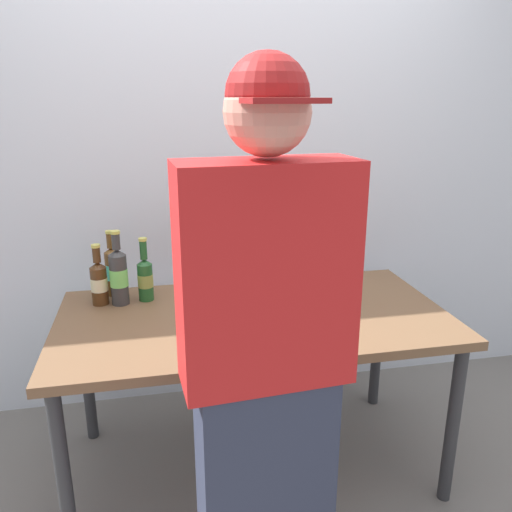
# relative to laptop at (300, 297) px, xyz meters

# --- Properties ---
(ground_plane) EXTENTS (8.00, 8.00, 0.00)m
(ground_plane) POSITION_rel_laptop_xyz_m (-0.20, -0.03, -0.79)
(ground_plane) COLOR slate
(ground_plane) RESTS_ON ground
(desk) EXTENTS (1.59, 0.83, 0.74)m
(desk) POSITION_rel_laptop_xyz_m (-0.20, -0.03, -0.11)
(desk) COLOR brown
(desk) RESTS_ON ground
(laptop) EXTENTS (0.34, 0.33, 0.22)m
(laptop) POSITION_rel_laptop_xyz_m (0.00, 0.00, 0.00)
(laptop) COLOR #383D4C
(laptop) RESTS_ON desk
(beer_bottle_green) EXTENTS (0.07, 0.07, 0.27)m
(beer_bottle_green) POSITION_rel_laptop_xyz_m (-0.83, 0.21, 0.06)
(beer_bottle_green) COLOR #472B14
(beer_bottle_green) RESTS_ON desk
(beer_bottle_dark) EXTENTS (0.07, 0.07, 0.28)m
(beer_bottle_dark) POSITION_rel_laptop_xyz_m (-0.64, 0.22, 0.06)
(beer_bottle_dark) COLOR #1E5123
(beer_bottle_dark) RESTS_ON desk
(beer_bottle_brown) EXTENTS (0.06, 0.06, 0.30)m
(beer_bottle_brown) POSITION_rel_laptop_xyz_m (-0.78, 0.31, 0.07)
(beer_bottle_brown) COLOR brown
(beer_bottle_brown) RESTS_ON desk
(beer_bottle_amber) EXTENTS (0.08, 0.08, 0.33)m
(beer_bottle_amber) POSITION_rel_laptop_xyz_m (-0.75, 0.20, 0.08)
(beer_bottle_amber) COLOR #333333
(beer_bottle_amber) RESTS_ON desk
(person_figure) EXTENTS (0.47, 0.30, 1.70)m
(person_figure) POSITION_rel_laptop_xyz_m (-0.31, -0.71, 0.09)
(person_figure) COLOR #2D3347
(person_figure) RESTS_ON ground
(back_wall) EXTENTS (6.00, 0.10, 2.60)m
(back_wall) POSITION_rel_laptop_xyz_m (-0.20, 0.69, 0.51)
(back_wall) COLOR silver
(back_wall) RESTS_ON ground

